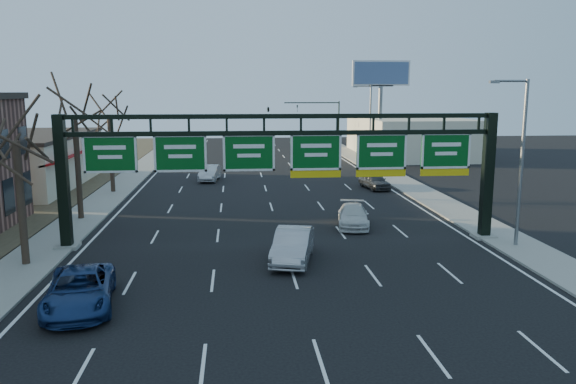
{
  "coord_description": "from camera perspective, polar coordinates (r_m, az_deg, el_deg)",
  "views": [
    {
      "loc": [
        -2.55,
        -22.33,
        8.39
      ],
      "look_at": [
        0.14,
        6.31,
        3.2
      ],
      "focal_mm": 35.0,
      "sensor_mm": 36.0,
      "label": 1
    }
  ],
  "objects": [
    {
      "name": "lane_markings",
      "position": [
        43.22,
        -1.88,
        -0.96
      ],
      "size": [
        21.6,
        120.0,
        0.01
      ],
      "primitive_type": "cube",
      "color": "white",
      "rests_on": "ground"
    },
    {
      "name": "tree_gantry",
      "position": [
        29.21,
        -26.09,
        6.69
      ],
      "size": [
        3.6,
        3.6,
        8.48
      ],
      "color": "black",
      "rests_on": "sidewalk_left"
    },
    {
      "name": "sidewalk_left",
      "position": [
        44.34,
        -18.63,
        -1.14
      ],
      "size": [
        3.0,
        120.0,
        0.12
      ],
      "primitive_type": "cube",
      "color": "gray",
      "rests_on": "ground"
    },
    {
      "name": "streetlight_far",
      "position": [
        64.2,
        8.23,
        7.17
      ],
      "size": [
        2.15,
        0.22,
        9.0
      ],
      "color": "slate",
      "rests_on": "sidewalk_right"
    },
    {
      "name": "car_silver_sedan",
      "position": [
        28.07,
        0.49,
        -5.44
      ],
      "size": [
        2.77,
        5.19,
        1.62
      ],
      "primitive_type": "imported",
      "rotation": [
        0.0,
        0.0,
        -0.22
      ],
      "color": "#A2A2A6",
      "rests_on": "ground"
    },
    {
      "name": "car_silver_distant",
      "position": [
        53.73,
        -7.95,
        1.93
      ],
      "size": [
        2.08,
        4.56,
        1.45
      ],
      "primitive_type": "imported",
      "rotation": [
        0.0,
        0.0,
        -0.13
      ],
      "color": "#B6B7BB",
      "rests_on": "ground"
    },
    {
      "name": "car_grey_far",
      "position": [
        49.33,
        8.78,
        1.14
      ],
      "size": [
        2.32,
        4.31,
        1.39
      ],
      "primitive_type": "imported",
      "rotation": [
        0.0,
        0.0,
        0.17
      ],
      "color": "#383A3D",
      "rests_on": "ground"
    },
    {
      "name": "building_right_distant",
      "position": [
        75.99,
        11.97,
        5.56
      ],
      "size": [
        12.0,
        20.0,
        5.0
      ],
      "primitive_type": "cube",
      "color": "beige",
      "rests_on": "ground"
    },
    {
      "name": "sidewalk_right",
      "position": [
        45.79,
        14.32,
        -0.57
      ],
      "size": [
        3.0,
        120.0,
        0.12
      ],
      "primitive_type": "cube",
      "color": "gray",
      "rests_on": "ground"
    },
    {
      "name": "billboard_right",
      "position": [
        69.56,
        9.41,
        10.65
      ],
      "size": [
        7.0,
        0.5,
        12.0
      ],
      "color": "slate",
      "rests_on": "ground"
    },
    {
      "name": "tree_far",
      "position": [
        48.43,
        -17.79,
        8.68
      ],
      "size": [
        3.6,
        3.6,
        8.86
      ],
      "color": "black",
      "rests_on": "sidewalk_left"
    },
    {
      "name": "traffic_signal_mast",
      "position": [
        77.82,
        0.72,
        8.1
      ],
      "size": [
        10.16,
        0.54,
        7.0
      ],
      "color": "black",
      "rests_on": "ground"
    },
    {
      "name": "sign_gantry",
      "position": [
        30.68,
        -0.26,
        3.19
      ],
      "size": [
        24.6,
        1.2,
        7.2
      ],
      "color": "black",
      "rests_on": "ground"
    },
    {
      "name": "streetlight_near",
      "position": [
        32.23,
        22.49,
        3.56
      ],
      "size": [
        2.15,
        0.22,
        9.0
      ],
      "color": "slate",
      "rests_on": "sidewalk_right"
    },
    {
      "name": "ground",
      "position": [
        23.99,
        1.1,
        -10.25
      ],
      "size": [
        160.0,
        160.0,
        0.0
      ],
      "primitive_type": "plane",
      "color": "black",
      "rests_on": "ground"
    },
    {
      "name": "car_white_wagon",
      "position": [
        35.5,
        6.64,
        -2.41
      ],
      "size": [
        2.6,
        4.82,
        1.33
      ],
      "primitive_type": "imported",
      "rotation": [
        0.0,
        0.0,
        -0.17
      ],
      "color": "silver",
      "rests_on": "ground"
    },
    {
      "name": "cream_strip",
      "position": [
        55.04,
        -25.48,
        2.94
      ],
      "size": [
        10.9,
        18.4,
        4.7
      ],
      "color": "beige",
      "rests_on": "ground"
    },
    {
      "name": "car_blue_suv",
      "position": [
        23.66,
        -20.41,
        -9.29
      ],
      "size": [
        3.27,
        5.69,
        1.49
      ],
      "primitive_type": "imported",
      "rotation": [
        0.0,
        0.0,
        0.15
      ],
      "color": "navy",
      "rests_on": "ground"
    },
    {
      "name": "tree_mid",
      "position": [
        38.71,
        -20.97,
        8.77
      ],
      "size": [
        3.6,
        3.6,
        9.24
      ],
      "color": "black",
      "rests_on": "sidewalk_left"
    }
  ]
}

